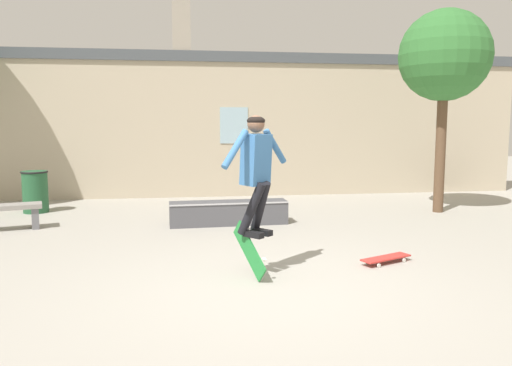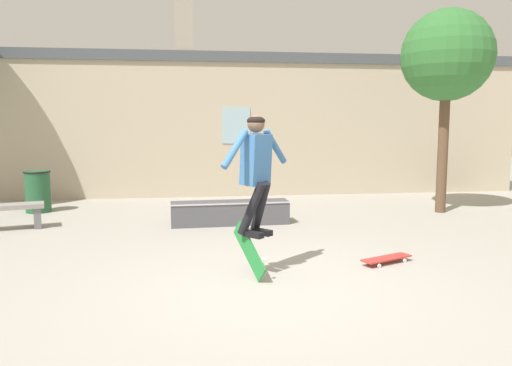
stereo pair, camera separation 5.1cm
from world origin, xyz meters
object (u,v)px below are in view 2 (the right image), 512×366
at_px(skater, 256,165).
at_px(skateboard_resting, 386,258).
at_px(trash_bin, 38,191).
at_px(skateboard_flipping, 249,250).
at_px(tree_right, 447,57).
at_px(skate_ledge, 230,213).

bearing_deg(skater, skateboard_resting, 54.90).
distance_m(trash_bin, skateboard_flipping, 6.31).
distance_m(tree_right, skateboard_flipping, 6.59).
relative_size(tree_right, trash_bin, 4.77).
relative_size(skate_ledge, skateboard_flipping, 2.96).
xyz_separation_m(skate_ledge, trash_bin, (-3.90, 1.80, 0.24)).
relative_size(tree_right, skater, 2.82).
xyz_separation_m(skate_ledge, skater, (0.08, -3.10, 1.15)).
bearing_deg(skateboard_resting, tree_right, 29.74).
xyz_separation_m(tree_right, skateboard_resting, (-2.62, -3.53, -3.13)).
distance_m(skate_ledge, skateboard_flipping, 3.18).
distance_m(skate_ledge, skateboard_resting, 3.41).
distance_m(skater, skateboard_resting, 2.23).
height_order(skater, skateboard_flipping, skater).
height_order(tree_right, skate_ledge, tree_right).
relative_size(trash_bin, skateboard_resting, 1.12).
xyz_separation_m(skate_ledge, skateboard_flipping, (-0.02, -3.17, 0.11)).
relative_size(trash_bin, skater, 0.59).
height_order(skateboard_flipping, skateboard_resting, skateboard_flipping).
height_order(skate_ledge, skateboard_flipping, skateboard_flipping).
bearing_deg(skateboard_flipping, skateboard_resting, 78.98).
bearing_deg(skateboard_flipping, trash_bin, -162.74).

